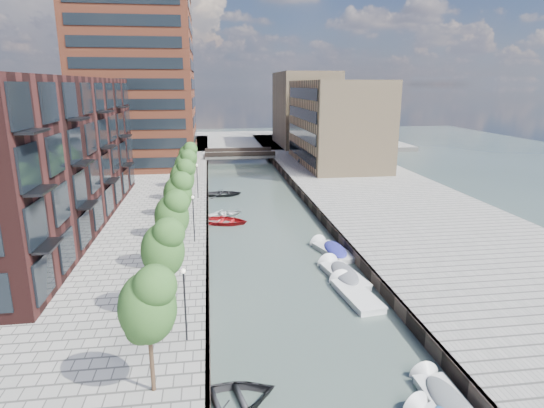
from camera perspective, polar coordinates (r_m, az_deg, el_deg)
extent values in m
plane|color=#38473F|center=(56.38, -1.88, 0.03)|extent=(300.00, 300.00, 0.00)
cube|color=gray|center=(60.01, 13.49, 1.02)|extent=(20.00, 140.00, 1.00)
cube|color=#332823|center=(55.98, -8.11, 0.31)|extent=(0.25, 140.00, 1.00)
cube|color=#332823|center=(57.19, 4.20, 0.73)|extent=(0.25, 140.00, 1.00)
cube|color=gray|center=(115.21, -5.07, 7.82)|extent=(80.00, 40.00, 1.00)
cube|color=black|center=(46.94, -25.74, 5.55)|extent=(8.00, 38.00, 14.00)
cube|color=brown|center=(80.06, -16.65, 15.37)|extent=(18.00, 18.00, 30.00)
cube|color=tan|center=(79.50, 8.06, 10.06)|extent=(12.00, 25.00, 14.00)
cube|color=tan|center=(104.64, 4.15, 11.81)|extent=(12.00, 20.00, 16.00)
cube|color=gray|center=(87.40, -4.12, 6.16)|extent=(13.00, 6.00, 0.60)
cube|color=#332823|center=(84.55, -4.00, 6.28)|extent=(13.00, 0.40, 0.80)
cube|color=#332823|center=(90.08, -4.25, 6.80)|extent=(13.00, 0.40, 0.80)
cylinder|color=#382619|center=(21.88, -14.88, -18.25)|extent=(0.20, 0.20, 3.20)
ellipsoid|color=#26511E|center=(20.54, -15.38, -11.84)|extent=(2.50, 2.50, 3.25)
cylinder|color=#382619|center=(27.98, -13.22, -10.46)|extent=(0.20, 0.20, 3.20)
ellipsoid|color=#26511E|center=(26.95, -13.56, -5.21)|extent=(2.50, 2.50, 3.25)
cylinder|color=#382619|center=(34.43, -12.22, -5.52)|extent=(0.20, 0.20, 3.20)
ellipsoid|color=#26511E|center=(33.60, -12.47, -1.16)|extent=(2.50, 2.50, 3.25)
cylinder|color=#382619|center=(41.06, -11.55, -2.16)|extent=(0.20, 0.20, 3.20)
ellipsoid|color=#26511E|center=(40.36, -11.75, 1.55)|extent=(2.50, 2.50, 3.25)
cylinder|color=#382619|center=(47.79, -11.07, 0.27)|extent=(0.20, 0.20, 3.20)
ellipsoid|color=#26511E|center=(47.19, -11.23, 3.47)|extent=(2.50, 2.50, 3.25)
cylinder|color=#382619|center=(54.59, -10.71, 2.09)|extent=(0.20, 0.20, 3.20)
ellipsoid|color=#26511E|center=(54.07, -10.84, 4.91)|extent=(2.50, 2.50, 3.25)
cylinder|color=#382619|center=(61.44, -10.42, 3.51)|extent=(0.20, 0.20, 3.20)
ellipsoid|color=#26511E|center=(60.97, -10.54, 6.02)|extent=(2.50, 2.50, 3.25)
cylinder|color=black|center=(25.01, -10.85, -12.49)|extent=(0.10, 0.10, 4.00)
sphere|color=#FFF2CC|center=(24.17, -11.08, -8.26)|extent=(0.24, 0.24, 0.24)
cylinder|color=black|center=(39.91, -9.80, -1.96)|extent=(0.10, 0.10, 4.00)
sphere|color=#FFF2CC|center=(39.39, -9.93, 0.83)|extent=(0.24, 0.24, 0.24)
cylinder|color=black|center=(55.43, -9.34, 2.77)|extent=(0.10, 0.10, 4.00)
sphere|color=#FFF2CC|center=(55.06, -9.43, 4.81)|extent=(0.24, 0.24, 0.24)
imported|color=#242427|center=(22.95, -6.08, -24.01)|extent=(5.90, 4.81, 1.07)
imported|color=#A61216|center=(48.66, -6.06, -2.46)|extent=(6.08, 5.17, 1.07)
imported|color=silver|center=(51.34, -5.98, -1.53)|extent=(5.22, 4.61, 0.90)
imported|color=black|center=(60.83, -6.17, 1.05)|extent=(4.92, 3.52, 1.02)
cube|color=silver|center=(23.86, 21.47, -22.25)|extent=(1.70, 4.33, 0.09)
cone|color=silver|center=(25.49, 18.93, -20.13)|extent=(1.57, 0.85, 1.56)
ellipsoid|color=#575B5E|center=(23.84, 21.48, -22.16)|extent=(1.53, 3.87, 0.51)
cube|color=white|center=(32.53, 10.64, -11.56)|extent=(2.43, 5.12, 0.70)
cube|color=white|center=(32.37, 10.67, -10.96)|extent=(2.53, 5.24, 0.11)
cone|color=white|center=(34.52, 8.86, -9.77)|extent=(1.93, 1.19, 1.82)
cube|color=#BCBCBA|center=(40.16, 7.92, -6.22)|extent=(3.16, 5.06, 0.67)
cube|color=#BCBCBA|center=(40.03, 7.93, -5.74)|extent=(3.27, 5.18, 0.10)
cone|color=#BCBCBA|center=(41.99, 6.10, -5.14)|extent=(1.96, 1.43, 1.75)
ellipsoid|color=navy|center=(40.01, 7.94, -5.67)|extent=(2.93, 4.63, 0.58)
cube|color=silver|center=(35.45, 9.07, -9.19)|extent=(2.71, 5.23, 0.70)
cube|color=silver|center=(35.30, 9.09, -8.63)|extent=(2.81, 5.35, 0.11)
cone|color=silver|center=(37.47, 7.33, -7.68)|extent=(1.99, 1.29, 1.84)
ellipsoid|color=#56585E|center=(35.28, 9.10, -8.55)|extent=(2.52, 4.79, 0.61)
imported|color=#9FA2A3|center=(81.90, 3.87, 5.84)|extent=(2.65, 4.18, 1.33)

